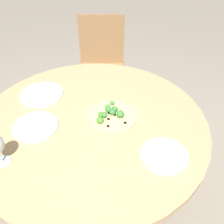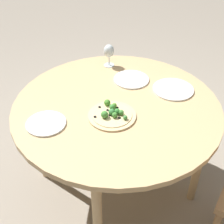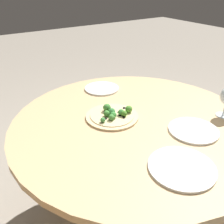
# 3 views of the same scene
# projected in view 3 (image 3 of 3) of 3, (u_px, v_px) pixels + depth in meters

# --- Properties ---
(ground_plane) EXTENTS (12.00, 12.00, 0.00)m
(ground_plane) POSITION_uv_depth(u_px,v_px,m) (129.00, 218.00, 1.56)
(ground_plane) COLOR gray
(dining_table) EXTENTS (1.19, 1.19, 0.72)m
(dining_table) POSITION_uv_depth(u_px,v_px,m) (133.00, 131.00, 1.25)
(dining_table) COLOR tan
(dining_table) RESTS_ON ground_plane
(pizza) EXTENTS (0.26, 0.26, 0.05)m
(pizza) POSITION_uv_depth(u_px,v_px,m) (113.00, 115.00, 1.23)
(pizza) COLOR #DBBC89
(pizza) RESTS_ON dining_table
(plate_near) EXTENTS (0.25, 0.25, 0.01)m
(plate_near) POSITION_uv_depth(u_px,v_px,m) (182.00, 167.00, 0.91)
(plate_near) COLOR silver
(plate_near) RESTS_ON dining_table
(plate_far) EXTENTS (0.21, 0.21, 0.01)m
(plate_far) POSITION_uv_depth(u_px,v_px,m) (102.00, 88.00, 1.54)
(plate_far) COLOR silver
(plate_far) RESTS_ON dining_table
(plate_side) EXTENTS (0.22, 0.22, 0.01)m
(plate_side) POSITION_uv_depth(u_px,v_px,m) (193.00, 130.00, 1.13)
(plate_side) COLOR silver
(plate_side) RESTS_ON dining_table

